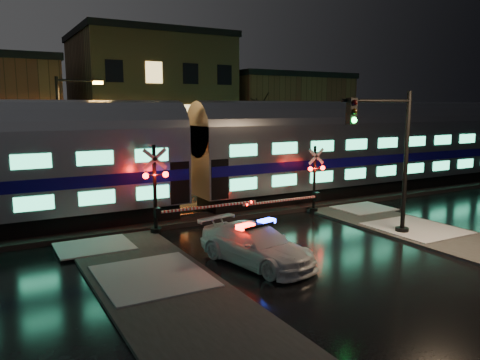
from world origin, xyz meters
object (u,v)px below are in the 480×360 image
crossing_signal_right (310,187)px  traffic_light (390,161)px  crossing_signal_left (163,198)px  streetlight (65,136)px  police_car (256,245)px

crossing_signal_right → traffic_light: 5.79m
crossing_signal_left → streetlight: size_ratio=0.79×
police_car → streetlight: size_ratio=0.72×
crossing_signal_left → streetlight: 7.81m
crossing_signal_right → traffic_light: traffic_light is taller
crossing_signal_left → traffic_light: (8.58, -5.46, 1.76)m
traffic_light → crossing_signal_left: bearing=137.8°
crossing_signal_left → police_car: bearing=-74.1°
crossing_signal_left → streetlight: (-3.10, 6.69, 2.56)m
crossing_signal_right → crossing_signal_left: (-8.41, 0.01, 0.18)m
police_car → streetlight: streetlight is taller
police_car → crossing_signal_right: size_ratio=1.02×
crossing_signal_right → crossing_signal_left: 8.41m
police_car → crossing_signal_left: 5.92m
crossing_signal_right → streetlight: bearing=149.8°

